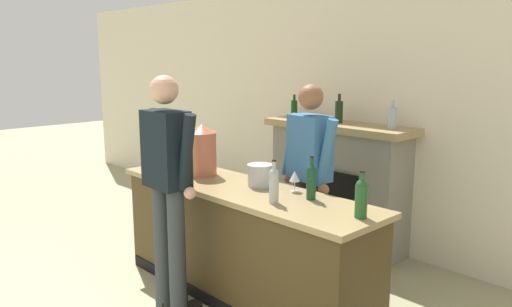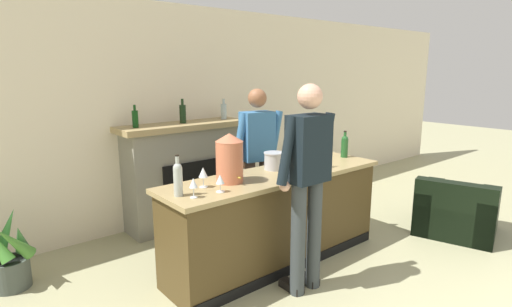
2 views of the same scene
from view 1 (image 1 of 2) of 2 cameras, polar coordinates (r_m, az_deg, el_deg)
wall_back_panel at (r=5.17m, az=14.68°, el=4.02°), size 12.00×0.07×2.75m
bar_counter at (r=4.15m, az=-1.69°, el=-10.15°), size 2.48×0.67×0.94m
fireplace_stone at (r=5.30m, az=9.30°, el=-3.44°), size 1.64×0.52×1.60m
potted_plant_corner at (r=6.53m, az=-7.15°, el=-3.89°), size 0.44×0.44×0.72m
person_customer at (r=3.78m, az=-10.04°, el=-3.60°), size 0.66×0.30×1.84m
person_bartender at (r=4.25m, az=6.05°, el=-2.68°), size 0.65×0.35×1.75m
copper_dispenser at (r=4.40m, az=-6.16°, el=0.45°), size 0.25×0.29×0.45m
ice_bucket_steel at (r=4.02m, az=0.46°, el=-2.48°), size 0.21×0.21×0.18m
wine_bottle_cabernet_heavy at (r=4.83m, az=-10.87°, el=0.36°), size 0.07×0.07×0.34m
wine_bottle_riesling_slim at (r=3.55m, az=2.06°, el=-3.49°), size 0.07×0.07×0.32m
wine_bottle_merlot_tall at (r=3.65m, az=6.34°, el=-3.06°), size 0.07×0.07×0.32m
wine_bottle_burgundy_dark at (r=3.29m, az=11.95°, el=-4.84°), size 0.08×0.08×0.31m
wine_glass_front_right at (r=4.64m, az=-8.12°, el=-0.29°), size 0.08×0.08×0.18m
wine_glass_mid_counter at (r=4.71m, az=-11.62°, el=-0.37°), size 0.07×0.07×0.16m
wine_glass_front_left at (r=4.50m, az=-10.01°, el=-1.01°), size 0.07×0.07×0.15m
wine_glass_near_bucket at (r=3.85m, az=4.44°, el=-2.67°), size 0.08×0.08×0.16m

